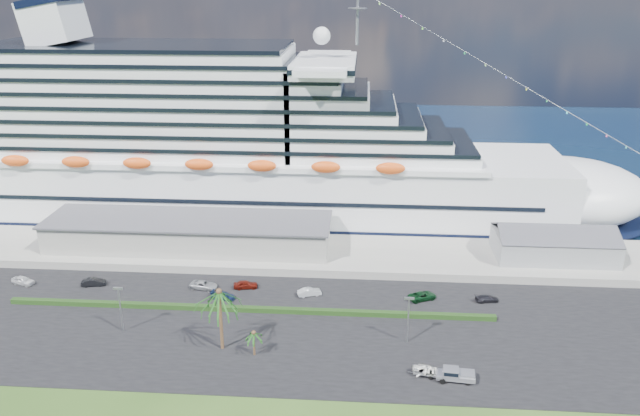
# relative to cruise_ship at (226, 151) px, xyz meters

# --- Properties ---
(ground) EXTENTS (420.00, 420.00, 0.00)m
(ground) POSITION_rel_cruise_ship_xyz_m (21.53, -64.00, -16.69)
(ground) COLOR #2A4818
(ground) RESTS_ON ground
(asphalt_lot) EXTENTS (140.00, 38.00, 0.12)m
(asphalt_lot) POSITION_rel_cruise_ship_xyz_m (21.53, -53.00, -16.63)
(asphalt_lot) COLOR black
(asphalt_lot) RESTS_ON ground
(wharf) EXTENTS (240.00, 20.00, 1.80)m
(wharf) POSITION_rel_cruise_ship_xyz_m (21.53, -24.00, -15.79)
(wharf) COLOR gray
(wharf) RESTS_ON ground
(water) EXTENTS (420.00, 160.00, 0.02)m
(water) POSITION_rel_cruise_ship_xyz_m (21.53, 66.00, -16.68)
(water) COLOR black
(water) RESTS_ON ground
(cruise_ship) EXTENTS (191.00, 38.00, 54.00)m
(cruise_ship) POSITION_rel_cruise_ship_xyz_m (0.00, 0.00, 0.00)
(cruise_ship) COLOR silver
(cruise_ship) RESTS_ON ground
(terminal_building) EXTENTS (61.00, 15.00, 6.30)m
(terminal_building) POSITION_rel_cruise_ship_xyz_m (-3.47, -24.00, -11.68)
(terminal_building) COLOR gray
(terminal_building) RESTS_ON wharf
(port_shed) EXTENTS (24.00, 12.31, 7.37)m
(port_shed) POSITION_rel_cruise_ship_xyz_m (73.53, -24.00, -12.30)
(port_shed) COLOR gray
(port_shed) RESTS_ON wharf
(hedge) EXTENTS (88.00, 1.10, 0.90)m
(hedge) POSITION_rel_cruise_ship_xyz_m (13.53, -48.00, -16.12)
(hedge) COLOR black
(hedge) RESTS_ON asphalt_lot
(lamp_post_left) EXTENTS (1.60, 0.35, 8.27)m
(lamp_post_left) POSITION_rel_cruise_ship_xyz_m (-6.47, -56.00, -11.35)
(lamp_post_left) COLOR gray
(lamp_post_left) RESTS_ON asphalt_lot
(lamp_post_right) EXTENTS (1.60, 0.35, 8.27)m
(lamp_post_right) POSITION_rel_cruise_ship_xyz_m (41.53, -56.00, -11.35)
(lamp_post_right) COLOR gray
(lamp_post_right) RESTS_ON asphalt_lot
(palm_tall) EXTENTS (8.82, 8.82, 11.13)m
(palm_tall) POSITION_rel_cruise_ship_xyz_m (11.53, -60.00, -7.49)
(palm_tall) COLOR #47301E
(palm_tall) RESTS_ON ground
(palm_short) EXTENTS (3.53, 3.53, 4.56)m
(palm_short) POSITION_rel_cruise_ship_xyz_m (17.03, -61.50, -13.03)
(palm_short) COLOR #47301E
(palm_short) RESTS_ON ground
(parked_car_0) EXTENTS (4.98, 3.04, 1.59)m
(parked_car_0) POSITION_rel_cruise_ship_xyz_m (-32.23, -40.71, -15.78)
(parked_car_0) COLOR silver
(parked_car_0) RESTS_ON asphalt_lot
(parked_car_1) EXTENTS (4.82, 2.54, 1.51)m
(parked_car_1) POSITION_rel_cruise_ship_xyz_m (-18.18, -40.29, -15.82)
(parked_car_1) COLOR black
(parked_car_1) RESTS_ON asphalt_lot
(parked_car_2) EXTENTS (5.60, 3.20, 1.47)m
(parked_car_2) POSITION_rel_cruise_ship_xyz_m (3.47, -39.98, -15.84)
(parked_car_2) COLOR #A0A2A8
(parked_car_2) RESTS_ON asphalt_lot
(parked_car_3) EXTENTS (4.96, 2.84, 1.35)m
(parked_car_3) POSITION_rel_cruise_ship_xyz_m (8.08, -43.74, -15.90)
(parked_car_3) COLOR #16264F
(parked_car_3) RESTS_ON asphalt_lot
(parked_car_4) EXTENTS (4.84, 2.60, 1.57)m
(parked_car_4) POSITION_rel_cruise_ship_xyz_m (11.54, -39.29, -15.79)
(parked_car_4) COLOR #62150D
(parked_car_4) RESTS_ON asphalt_lot
(parked_car_5) EXTENTS (4.73, 2.94, 1.47)m
(parked_car_5) POSITION_rel_cruise_ship_xyz_m (24.10, -41.34, -15.84)
(parked_car_5) COLOR silver
(parked_car_5) RESTS_ON asphalt_lot
(parked_car_6) EXTENTS (5.88, 4.49, 1.48)m
(parked_car_6) POSITION_rel_cruise_ship_xyz_m (45.25, -41.35, -15.83)
(parked_car_6) COLOR #0C3317
(parked_car_6) RESTS_ON asphalt_lot
(parked_car_7) EXTENTS (4.61, 2.52, 1.27)m
(parked_car_7) POSITION_rel_cruise_ship_xyz_m (57.13, -41.34, -15.94)
(parked_car_7) COLOR black
(parked_car_7) RESTS_ON asphalt_lot
(pickup_truck) EXTENTS (5.92, 2.63, 2.03)m
(pickup_truck) POSITION_rel_cruise_ship_xyz_m (47.99, -66.04, -15.46)
(pickup_truck) COLOR black
(pickup_truck) RESTS_ON asphalt_lot
(boat_trailer) EXTENTS (5.55, 4.11, 1.54)m
(boat_trailer) POSITION_rel_cruise_ship_xyz_m (44.08, -65.25, -15.56)
(boat_trailer) COLOR gray
(boat_trailer) RESTS_ON asphalt_lot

